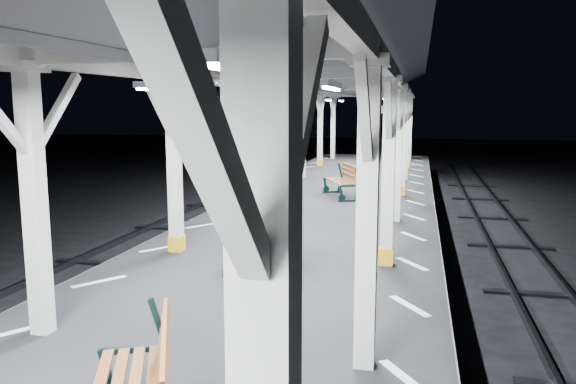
% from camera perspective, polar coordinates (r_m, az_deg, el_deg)
% --- Properties ---
extents(ground, '(120.00, 120.00, 0.00)m').
position_cam_1_polar(ground, '(9.03, -4.37, -16.22)').
color(ground, black).
rests_on(ground, ground).
extents(platform, '(6.00, 50.00, 1.00)m').
position_cam_1_polar(platform, '(8.84, -4.41, -13.28)').
color(platform, black).
rests_on(platform, ground).
extents(hazard_stripes_left, '(1.00, 48.00, 0.01)m').
position_cam_1_polar(hazard_stripes_left, '(9.66, -18.61, -8.62)').
color(hazard_stripes_left, silver).
rests_on(hazard_stripes_left, platform).
extents(hazard_stripes_right, '(1.00, 48.00, 0.01)m').
position_cam_1_polar(hazard_stripes_right, '(8.29, 12.24, -11.25)').
color(hazard_stripes_right, silver).
rests_on(hazard_stripes_right, platform).
extents(canopy, '(5.40, 49.00, 4.65)m').
position_cam_1_polar(canopy, '(8.21, -4.78, 13.94)').
color(canopy, silver).
rests_on(canopy, platform).
extents(bench_mid, '(1.00, 1.68, 0.86)m').
position_cam_1_polar(bench_mid, '(9.80, -2.21, -5.16)').
color(bench_mid, black).
rests_on(bench_mid, platform).
extents(bench_far, '(1.37, 1.96, 1.00)m').
position_cam_1_polar(bench_far, '(17.47, 5.71, 1.21)').
color(bench_far, black).
rests_on(bench_far, platform).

